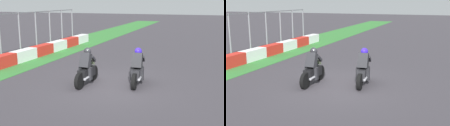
# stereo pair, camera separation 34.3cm
# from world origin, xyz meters

# --- Properties ---
(ground_plane) EXTENTS (120.00, 120.00, 0.00)m
(ground_plane) POSITION_xyz_m (0.00, 0.00, 0.00)
(ground_plane) COLOR #3E3A40
(rider_lane_a) EXTENTS (2.04, 0.56, 1.51)m
(rider_lane_a) POSITION_xyz_m (0.43, -0.94, 0.62)
(rider_lane_a) COLOR black
(rider_lane_a) RESTS_ON ground_plane
(rider_lane_b) EXTENTS (2.04, 0.54, 1.51)m
(rider_lane_b) POSITION_xyz_m (-0.23, 1.02, 0.62)
(rider_lane_b) COLOR black
(rider_lane_b) RESTS_ON ground_plane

